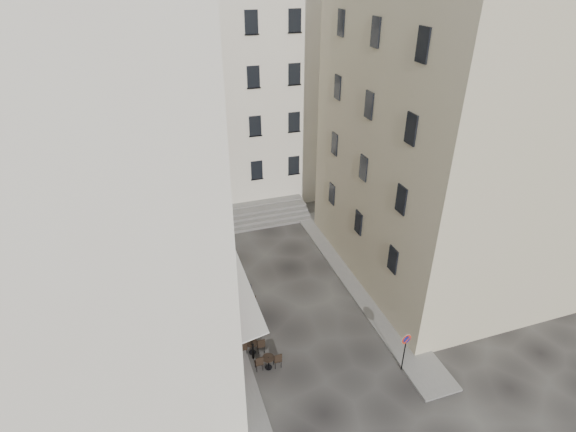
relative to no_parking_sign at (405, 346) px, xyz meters
name	(u,v)px	position (x,y,z in m)	size (l,w,h in m)	color
ground	(307,330)	(-3.46, 3.98, -1.61)	(90.00, 90.00, 0.00)	black
sidewalk_left	(212,300)	(-7.96, 7.98, -1.55)	(2.00, 22.00, 0.12)	slate
sidewalk_right	(358,281)	(1.04, 6.98, -1.55)	(2.00, 18.00, 0.12)	slate
building_left	(53,155)	(-13.96, 6.98, 8.70)	(12.20, 16.20, 20.60)	beige
building_right	(462,125)	(7.04, 7.48, 7.70)	(12.20, 14.20, 18.60)	#C1B790
building_back	(213,81)	(-4.46, 22.98, 7.70)	(18.20, 10.20, 18.60)	beige
cafe_storefront	(222,309)	(-7.77, 4.98, 0.27)	(1.74, 7.30, 3.50)	#4C0B0A
stone_steps	(250,216)	(-3.46, 16.56, -1.21)	(9.00, 3.15, 0.80)	#5F5D5A
bollard_near	(253,351)	(-6.71, 2.98, -1.08)	(0.12, 0.12, 0.98)	black
bollard_mid	(238,306)	(-6.71, 6.48, -1.08)	(0.12, 0.12, 0.98)	black
bollard_far	(225,271)	(-6.71, 9.98, -1.08)	(0.12, 0.12, 0.98)	black
no_parking_sign	(405,346)	(0.00, 0.00, 0.00)	(0.52, 0.11, 2.27)	black
bistro_table_a	(268,361)	(-6.16, 2.15, -1.15)	(1.29, 0.60, 0.90)	black
bistro_table_b	(252,346)	(-6.67, 3.35, -1.15)	(1.28, 0.60, 0.90)	black
bistro_table_c	(243,315)	(-6.58, 5.67, -1.12)	(1.37, 0.64, 0.96)	black
bistro_table_d	(244,302)	(-6.24, 6.77, -1.15)	(1.27, 0.59, 0.89)	black
bistro_table_e	(235,285)	(-6.40, 8.55, -1.20)	(1.14, 0.54, 0.81)	black
pedestrian	(249,295)	(-5.92, 6.89, -0.82)	(0.58, 0.38, 1.58)	#232227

